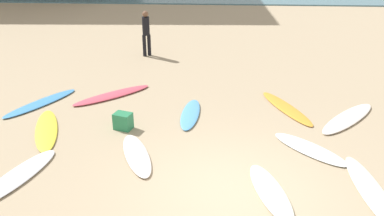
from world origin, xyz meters
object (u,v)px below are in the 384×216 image
Objects in this scene: surfboard_2 at (41,103)px; surfboard_6 at (286,108)px; beachgoer_near at (146,31)px; beach_cooler at (123,121)px; surfboard_5 at (112,95)px; surfboard_1 at (271,192)px; surfboard_9 at (137,155)px; surfboard_4 at (371,191)px; surfboard_7 at (348,118)px; surfboard_10 at (190,114)px; surfboard_8 at (310,149)px; surfboard_3 at (46,130)px; surfboard_0 at (18,176)px.

surfboard_6 is (7.17, 0.05, -0.01)m from surfboard_2.
beachgoer_near is 6.26m from beach_cooler.
surfboard_5 is 1.03× the size of surfboard_6.
surfboard_9 reaches higher than surfboard_1.
beach_cooler is (-5.51, 2.43, 0.19)m from surfboard_4.
surfboard_4 is at bearing -56.30° from surfboard_7.
surfboard_7 is (0.49, 3.29, 0.01)m from surfboard_4.
surfboard_10 is (-3.82, 3.31, 0.01)m from surfboard_4.
surfboard_7 is at bearing 78.31° from surfboard_4.
surfboard_2 is at bearing 32.60° from beachgoer_near.
surfboard_2 reaches higher than surfboard_6.
surfboard_10 is (-2.92, 1.72, 0.00)m from surfboard_8.
beach_cooler is at bearing 126.23° from surfboard_8.
surfboard_9 is (2.54, -1.09, 0.01)m from surfboard_3.
surfboard_2 reaches higher than surfboard_4.
surfboard_5 is at bearing 158.30° from surfboard_10.
beachgoer_near reaches higher than surfboard_9.
surfboard_0 is at bearing -115.62° from surfboard_7.
surfboard_0 is 0.91× the size of surfboard_6.
surfboard_1 is 0.79× the size of surfboard_2.
surfboard_6 is at bearing -158.26° from surfboard_7.
beach_cooler reaches higher than surfboard_8.
surfboard_3 is (-5.45, 2.34, -0.01)m from surfboard_1.
surfboard_4 is 1.83m from surfboard_8.
surfboard_6 is at bearing -116.99° from surfboard_1.
surfboard_2 is 1.27× the size of surfboard_9.
surfboard_3 is 1.22× the size of surfboard_10.
surfboard_0 reaches higher than surfboard_7.
surfboard_1 is 0.76× the size of surfboard_7.
surfboard_0 is at bearing 135.91° from surfboard_2.
surfboard_3 is at bearing -8.95° from surfboard_6.
surfboard_6 is 2.78m from surfboard_10.
surfboard_5 is 5.82× the size of beach_cooler.
surfboard_3 is 1.36× the size of beachgoer_near.
surfboard_4 is at bearing 17.34° from surfboard_0.
surfboard_1 is at bearing -179.07° from surfboard_4.
surfboard_8 is at bearing -14.29° from surfboard_9.
surfboard_6 is at bearing 102.45° from surfboard_4.
surfboard_1 is 0.99× the size of surfboard_8.
surfboard_4 is 1.30× the size of surfboard_9.
beach_cooler is (1.77, 2.32, 0.18)m from surfboard_0.
surfboard_3 is 2.60m from surfboard_5.
beach_cooler is at bearing -5.64° from surfboard_6.
surfboard_1 is 4.25m from surfboard_7.
surfboard_8 is (-0.89, 1.59, 0.00)m from surfboard_4.
surfboard_10 is (3.65, 1.12, 0.00)m from surfboard_3.
surfboard_5 is 1.31× the size of surfboard_10.
surfboard_5 reaches higher than surfboard_1.
surfboard_6 is (0.93, 4.02, -0.01)m from surfboard_1.
surfboard_4 is 7.74m from surfboard_5.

